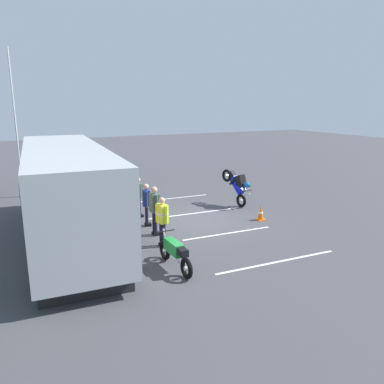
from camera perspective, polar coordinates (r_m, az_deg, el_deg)
The scene contains 16 objects.
ground_plane at distance 15.60m, azimuth 0.53°, elevation -4.13°, with size 80.00×80.00×0.00m, color #424247.
tour_bus at distance 13.58m, azimuth -18.38°, elevation -0.28°, with size 10.05×3.09×3.25m.
spectator_far_left at distance 12.49m, azimuth -4.51°, elevation -3.85°, with size 0.58×0.38×1.68m.
spectator_left at distance 13.53m, azimuth -5.69°, elevation -2.17°, with size 0.57×0.31×1.81m.
spectator_centre at distance 14.62m, azimuth -6.91°, elevation -1.39°, with size 0.57×0.38×1.68m.
spectator_right at distance 15.79m, azimuth -8.12°, elevation -0.27°, with size 0.58×0.34×1.70m.
spectator_far_right at distance 16.93m, azimuth -10.30°, elevation 0.48°, with size 0.57×0.38×1.66m.
parked_motorcycle_silver at distance 10.97m, azimuth -2.57°, elevation -9.19°, with size 2.05×0.58×0.99m.
parked_motorcycle_dark at distance 13.41m, azimuth -9.40°, elevation -5.10°, with size 2.05×0.60×0.99m.
stunt_motorcycle at distance 17.52m, azimuth 6.86°, elevation 1.16°, with size 1.99×0.68×1.73m.
flagpole at distance 20.69m, azimuth -25.07°, elevation 9.03°, with size 0.78×0.36×7.24m.
traffic_cone at distance 15.68m, azimuth 10.34°, elevation -3.10°, with size 0.34×0.34×0.63m.
bay_line_a at distance 11.86m, azimuth 12.79°, elevation -10.25°, with size 0.27×4.23×0.01m.
bay_line_b at distance 14.02m, azimuth 5.41°, elevation -6.23°, with size 0.25×3.58×0.01m.
bay_line_c at distance 16.40m, azimuth 0.17°, elevation -3.25°, with size 0.27×4.24×0.01m.
bay_line_d at distance 18.91m, azimuth -3.70°, elevation -1.03°, with size 0.28×4.31×0.01m.
Camera 1 is at (-13.28, 6.73, 4.68)m, focal length 35.31 mm.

